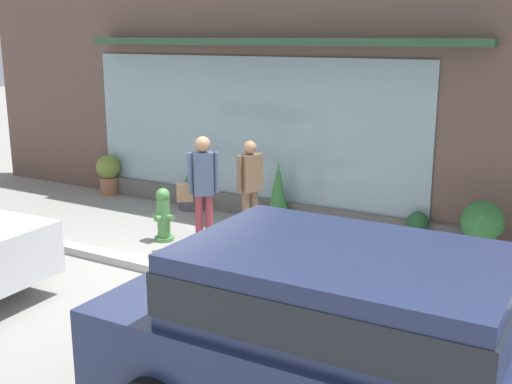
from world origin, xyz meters
The scene contains 12 objects.
ground_plane centered at (0.00, 0.00, 0.00)m, with size 60.00×60.00×0.00m, color gray.
curb_strip centered at (0.00, -0.20, 0.06)m, with size 14.00×0.24×0.12m, color #B2B2AD.
storefront centered at (-0.01, 3.18, 2.25)m, with size 14.00×0.81×4.58m.
fire_hydrant centered at (-0.82, 0.98, 0.43)m, with size 0.39×0.35×0.86m.
pedestrian_with_handbag centered at (0.00, 0.91, 1.03)m, with size 0.54×0.46×1.77m.
pedestrian_passerby centered at (0.33, 1.76, 0.94)m, with size 0.30×0.46×1.61m.
parked_car_navy centered at (3.82, -2.36, 0.93)m, with size 4.53×2.09×1.63m.
potted_plant_by_entrance centered at (2.75, 2.83, 0.29)m, with size 0.34×0.34×0.54m.
potted_plant_window_left centered at (-3.73, 2.81, 0.46)m, with size 0.50×0.50×0.83m.
potted_plant_near_hydrant centered at (0.31, 2.73, 0.54)m, with size 0.39×0.39×1.11m.
potted_plant_window_right centered at (3.78, 2.47, 0.54)m, with size 0.61×0.61×0.94m.
potted_plant_corner_tall centered at (-1.56, 2.77, 0.42)m, with size 0.51×0.51×0.89m.
Camera 1 is at (5.44, -6.65, 3.21)m, focal length 44.57 mm.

